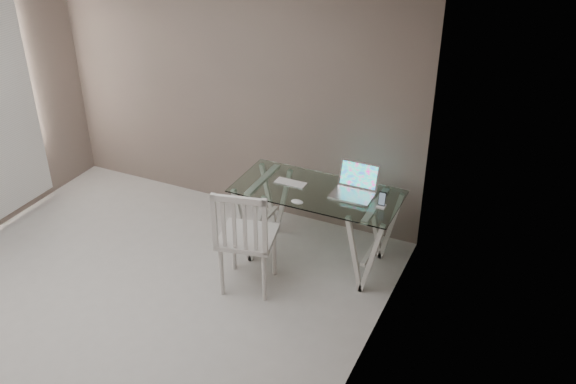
# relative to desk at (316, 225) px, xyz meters

# --- Properties ---
(room) EXTENTS (4.50, 4.52, 2.71)m
(room) POSITION_rel_desk_xyz_m (-1.25, -1.58, 1.33)
(room) COLOR #B4B1AC
(room) RESTS_ON ground
(desk) EXTENTS (1.50, 0.70, 0.75)m
(desk) POSITION_rel_desk_xyz_m (0.00, 0.00, 0.00)
(desk) COLOR silver
(desk) RESTS_ON ground
(chair) EXTENTS (0.56, 0.56, 1.03)m
(chair) POSITION_rel_desk_xyz_m (-0.38, -0.69, 0.18)
(chair) COLOR silver
(chair) RESTS_ON ground
(laptop) EXTENTS (0.37, 0.34, 0.25)m
(laptop) POSITION_rel_desk_xyz_m (0.32, 0.11, 0.42)
(laptop) COLOR silver
(laptop) RESTS_ON desk
(keyboard) EXTENTS (0.31, 0.13, 0.01)m
(keyboard) POSITION_rel_desk_xyz_m (-0.27, 0.02, 0.37)
(keyboard) COLOR silver
(keyboard) RESTS_ON desk
(mouse) EXTENTS (0.11, 0.07, 0.04)m
(mouse) POSITION_rel_desk_xyz_m (-0.07, -0.29, 0.38)
(mouse) COLOR silver
(mouse) RESTS_ON desk
(phone_dock) EXTENTS (0.08, 0.08, 0.14)m
(phone_dock) POSITION_rel_desk_xyz_m (0.61, -0.03, 0.40)
(phone_dock) COLOR white
(phone_dock) RESTS_ON desk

